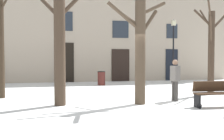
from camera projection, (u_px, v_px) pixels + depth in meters
name	position (u px, v px, depth m)	size (l,w,h in m)	color
ground_plane	(121.00, 101.00, 10.75)	(32.84, 32.84, 0.00)	white
building_facade	(91.00, 24.00, 19.26)	(20.53, 0.60, 7.92)	tan
tree_left_of_center	(59.00, 31.00, 9.67)	(1.51, 1.33, 5.10)	#423326
tree_center	(211.00, 48.00, 12.61)	(1.97, 1.98, 4.61)	#423326
tree_near_facade	(2.00, 32.00, 11.42)	(1.77, 2.00, 5.43)	#382B1E
tree_foreground	(140.00, 37.00, 9.89)	(2.22, 2.08, 4.85)	#4C3D2D
streetlamp	(173.00, 44.00, 18.46)	(0.30, 0.30, 4.22)	black
litter_bin	(101.00, 78.00, 16.74)	(0.48, 0.48, 0.84)	#4C1E19
bench_facing_shops	(220.00, 93.00, 9.43)	(1.87, 0.55, 0.88)	#3D2819
person_strolling	(175.00, 78.00, 10.67)	(0.28, 0.41, 1.60)	#403D3A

